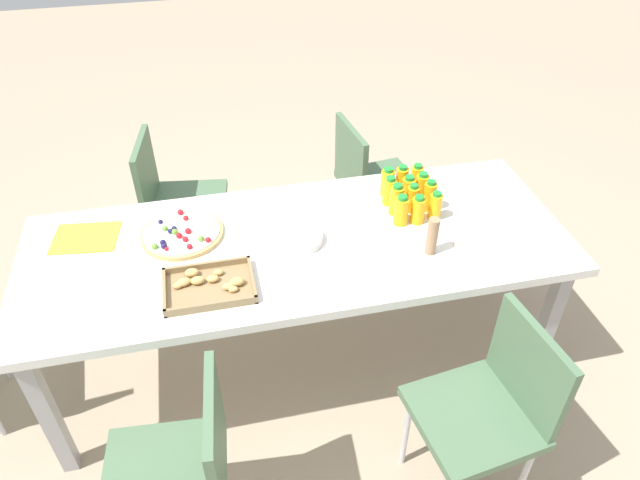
{
  "coord_description": "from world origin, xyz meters",
  "views": [
    {
      "loc": [
        0.32,
        1.84,
        2.25
      ],
      "look_at": [
        -0.09,
        0.03,
        0.76
      ],
      "focal_mm": 32.82,
      "sensor_mm": 36.0,
      "label": 1
    }
  ],
  "objects": [
    {
      "name": "juice_bottle_7",
      "position": [
        -0.53,
        -0.1,
        0.8
      ],
      "size": [
        0.05,
        0.05,
        0.14
      ],
      "color": "#FAAC14",
      "rests_on": "party_table"
    },
    {
      "name": "ground_plane",
      "position": [
        0.0,
        0.0,
        0.0
      ],
      "size": [
        12.0,
        12.0,
        0.0
      ],
      "primitive_type": "plane",
      "color": "tan"
    },
    {
      "name": "chair_near_left",
      "position": [
        -0.54,
        -0.75,
        0.5
      ],
      "size": [
        0.45,
        0.45,
        0.83
      ],
      "rotation": [
        0.0,
        0.0,
        1.7
      ],
      "color": "#4C6B4C",
      "rests_on": "ground_plane"
    },
    {
      "name": "juice_bottle_6",
      "position": [
        -0.6,
        -0.1,
        0.81
      ],
      "size": [
        0.06,
        0.06,
        0.15
      ],
      "color": "#F9AD14",
      "rests_on": "party_table"
    },
    {
      "name": "juice_bottle_9",
      "position": [
        -0.6,
        -0.03,
        0.8
      ],
      "size": [
        0.05,
        0.05,
        0.13
      ],
      "color": "#F9AE14",
      "rests_on": "party_table"
    },
    {
      "name": "juice_bottle_8",
      "position": [
        -0.45,
        -0.1,
        0.81
      ],
      "size": [
        0.06,
        0.06,
        0.15
      ],
      "color": "#F9AC14",
      "rests_on": "party_table"
    },
    {
      "name": "juice_bottle_5",
      "position": [
        -0.45,
        -0.18,
        0.8
      ],
      "size": [
        0.06,
        0.06,
        0.14
      ],
      "color": "#F9AD14",
      "rests_on": "party_table"
    },
    {
      "name": "juice_bottle_10",
      "position": [
        -0.52,
        -0.02,
        0.8
      ],
      "size": [
        0.06,
        0.06,
        0.13
      ],
      "color": "#FAAC14",
      "rests_on": "party_table"
    },
    {
      "name": "chair_near_right",
      "position": [
        0.52,
        -0.8,
        0.5
      ],
      "size": [
        0.45,
        0.45,
        0.83
      ],
      "rotation": [
        0.0,
        0.0,
        1.43
      ],
      "color": "#4C6B4C",
      "rests_on": "ground_plane"
    },
    {
      "name": "napkin_stack",
      "position": [
        -0.69,
        0.23,
        0.75
      ],
      "size": [
        0.15,
        0.15,
        0.01
      ],
      "primitive_type": "cube",
      "color": "white",
      "rests_on": "party_table"
    },
    {
      "name": "juice_bottle_3",
      "position": [
        -0.6,
        -0.18,
        0.8
      ],
      "size": [
        0.06,
        0.06,
        0.14
      ],
      "color": "#F9AD14",
      "rests_on": "party_table"
    },
    {
      "name": "juice_bottle_11",
      "position": [
        -0.45,
        -0.03,
        0.8
      ],
      "size": [
        0.06,
        0.06,
        0.14
      ],
      "color": "#F9AD14",
      "rests_on": "party_table"
    },
    {
      "name": "juice_bottle_0",
      "position": [
        -0.6,
        -0.25,
        0.8
      ],
      "size": [
        0.05,
        0.05,
        0.14
      ],
      "color": "#F9AE14",
      "rests_on": "party_table"
    },
    {
      "name": "party_table",
      "position": [
        0.0,
        0.0,
        0.68
      ],
      "size": [
        2.23,
        0.84,
        0.74
      ],
      "color": "silver",
      "rests_on": "ground_plane"
    },
    {
      "name": "plate_stack",
      "position": [
        -0.01,
        0.0,
        0.76
      ],
      "size": [
        0.19,
        0.19,
        0.03
      ],
      "color": "silver",
      "rests_on": "party_table"
    },
    {
      "name": "juice_bottle_4",
      "position": [
        -0.53,
        -0.18,
        0.8
      ],
      "size": [
        0.06,
        0.06,
        0.13
      ],
      "color": "#F9AE14",
      "rests_on": "party_table"
    },
    {
      "name": "paper_folder",
      "position": [
        0.85,
        -0.21,
        0.74
      ],
      "size": [
        0.28,
        0.23,
        0.01
      ],
      "primitive_type": "cube",
      "rotation": [
        0.0,
        0.0,
        -0.13
      ],
      "color": "yellow",
      "rests_on": "party_table"
    },
    {
      "name": "juice_bottle_1",
      "position": [
        -0.53,
        -0.25,
        0.8
      ],
      "size": [
        0.06,
        0.06,
        0.14
      ],
      "color": "#F9AE14",
      "rests_on": "party_table"
    },
    {
      "name": "snack_tray",
      "position": [
        0.38,
        0.2,
        0.75
      ],
      "size": [
        0.34,
        0.24,
        0.04
      ],
      "color": "olive",
      "rests_on": "party_table"
    },
    {
      "name": "juice_bottle_2",
      "position": [
        -0.46,
        -0.25,
        0.8
      ],
      "size": [
        0.06,
        0.06,
        0.14
      ],
      "color": "#F9AD14",
      "rests_on": "party_table"
    },
    {
      "name": "cardboard_tube",
      "position": [
        -0.5,
        0.18,
        0.82
      ],
      "size": [
        0.04,
        0.04,
        0.16
      ],
      "primitive_type": "cylinder",
      "color": "#9E7A56",
      "rests_on": "party_table"
    },
    {
      "name": "chair_far_left",
      "position": [
        -0.55,
        0.75,
        0.5
      ],
      "size": [
        0.45,
        0.45,
        0.83
      ],
      "rotation": [
        0.0,
        0.0,
        -1.44
      ],
      "color": "#4C6B4C",
      "rests_on": "ground_plane"
    },
    {
      "name": "fruit_pizza",
      "position": [
        0.46,
        -0.14,
        0.75
      ],
      "size": [
        0.34,
        0.34,
        0.05
      ],
      "color": "tan",
      "rests_on": "party_table"
    },
    {
      "name": "chair_far_right",
      "position": [
        0.53,
        0.77,
        0.5
      ],
      "size": [
        0.43,
        0.43,
        0.83
      ],
      "rotation": [
        0.0,
        0.0,
        -1.65
      ],
      "color": "#4C6B4C",
      "rests_on": "ground_plane"
    }
  ]
}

